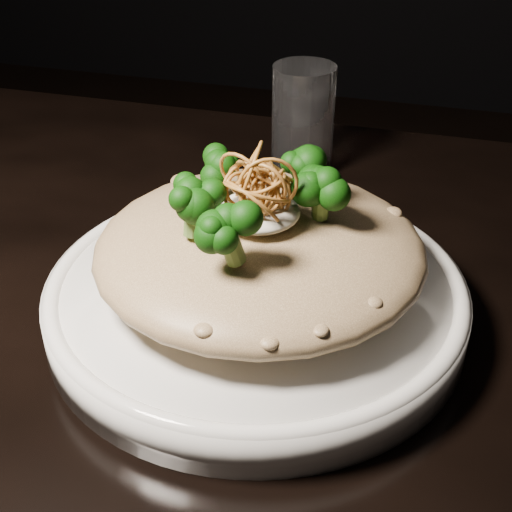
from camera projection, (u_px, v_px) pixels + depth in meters
The scene contains 7 objects.
table at pixel (230, 398), 0.59m from camera, with size 1.10×0.80×0.75m.
plate at pixel (256, 299), 0.54m from camera, with size 0.31×0.31×0.03m, color white.
risotto at pixel (260, 248), 0.52m from camera, with size 0.24×0.24×0.05m, color brown.
broccoli at pixel (252, 186), 0.48m from camera, with size 0.15×0.15×0.05m, color black, non-canonical shape.
cheese at pixel (258, 212), 0.49m from camera, with size 0.06×0.06×0.02m, color white.
shallots at pixel (259, 174), 0.48m from camera, with size 0.07×0.07×0.04m, color brown, non-canonical shape.
drinking_glass at pixel (303, 120), 0.73m from camera, with size 0.06×0.06×0.11m, color silver.
Camera 1 is at (0.14, -0.41, 1.09)m, focal length 50.00 mm.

